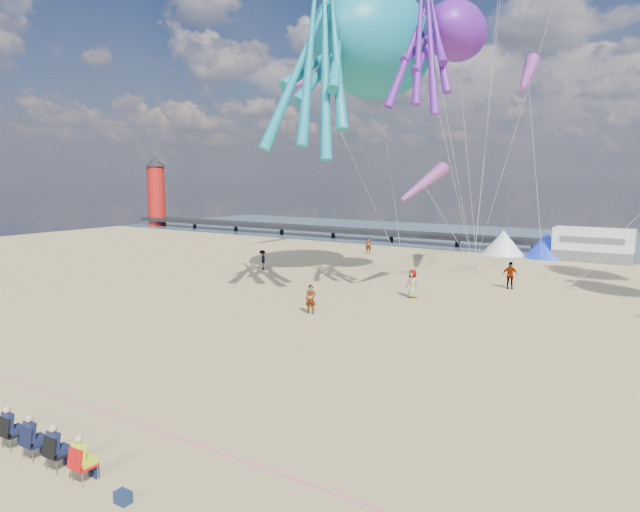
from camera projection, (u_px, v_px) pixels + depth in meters
The scene contains 25 objects.
ground at pixel (261, 382), 21.51m from camera, with size 120.00×120.00×0.00m, color tan.
water at pixel (555, 241), 67.14m from camera, with size 120.00×120.00×0.00m, color #335262.
pier at pixel (307, 228), 72.99m from camera, with size 60.00×3.00×0.50m, color black.
lighthouse at pixel (156, 196), 87.62m from camera, with size 2.60×2.60×9.00m, color #A5140F.
motorhome_0 at pixel (593, 245), 51.25m from camera, with size 6.60×2.50×3.00m, color silver.
tent_white at pixel (503, 242), 55.61m from camera, with size 4.00×4.00×2.40m, color white.
tent_blue at pixel (546, 245), 53.45m from camera, with size 4.00×4.00×2.40m, color #1933CC.
spectator_row at pixel (35, 436), 15.59m from camera, with size 6.10×0.90×1.30m, color black, non-canonical shape.
cooler_navy at pixel (123, 497), 13.52m from camera, with size 0.38×0.28×0.30m, color #152443.
rope_line at pixel (157, 430), 17.35m from camera, with size 0.03×0.03×34.00m, color #F2338C.
standing_person at pixel (311, 299), 31.90m from camera, with size 0.60×0.39×1.65m, color tan.
beachgoer_2 at pixel (262, 260), 46.97m from camera, with size 0.78×0.61×1.61m, color #7F6659.
beachgoer_3 at pixel (510, 275), 38.94m from camera, with size 1.20×0.69×1.86m, color #7F6659.
beachgoer_5 at pixel (369, 245), 56.34m from camera, with size 1.53×0.49×1.65m, color #7F6659.
beachgoer_6 at pixel (413, 284), 36.03m from camera, with size 0.67×0.44×1.82m, color #7F6659.
sandbag_a at pixel (403, 272), 45.15m from camera, with size 0.50×0.35×0.22m, color gray.
sandbag_b at pixel (478, 273), 44.69m from camera, with size 0.50×0.35×0.22m, color gray.
sandbag_c at pixel (569, 287), 38.96m from camera, with size 0.50×0.35×0.22m, color gray.
sandbag_d at pixel (543, 275), 43.83m from camera, with size 0.50×0.35×0.22m, color gray.
sandbag_e at pixel (474, 269), 46.46m from camera, with size 0.50×0.35×0.22m, color gray.
kite_octopus_teal at pixel (374, 43), 37.89m from camera, with size 5.20×12.14×13.88m, color #107687, non-canonical shape.
kite_octopus_purple at pixel (456, 31), 35.14m from camera, with size 3.67×8.56×9.78m, color #55168B, non-canonical shape.
windsock_left at pixel (316, 77), 51.17m from camera, with size 1.10×6.48×6.48m, color red, non-canonical shape.
windsock_mid at pixel (528, 74), 38.33m from camera, with size 1.00×6.69×6.69m, color red, non-canonical shape.
windsock_right at pixel (423, 184), 36.63m from camera, with size 0.90×4.33×4.33m, color red, non-canonical shape.
Camera 1 is at (13.13, -16.06, 7.73)m, focal length 32.00 mm.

